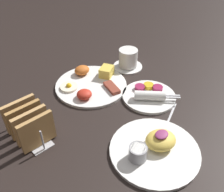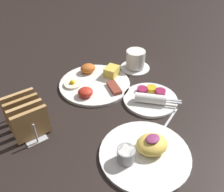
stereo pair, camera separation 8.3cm
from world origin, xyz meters
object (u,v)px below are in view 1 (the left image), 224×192
plate_breakfast (91,83)px  plate_foreground (154,148)px  coffee_cup (128,59)px  toast_rack (29,124)px  plate_condiments (149,95)px

plate_breakfast → plate_foreground: 0.36m
plate_foreground → coffee_cup: size_ratio=2.05×
toast_rack → coffee_cup: (0.48, 0.09, -0.01)m
plate_breakfast → coffee_cup: bearing=1.0°
plate_breakfast → toast_rack: size_ratio=1.77×
plate_breakfast → plate_condiments: (0.11, -0.19, -0.00)m
toast_rack → plate_foreground: bearing=-51.7°
plate_condiments → plate_foreground: 0.24m
plate_condiments → coffee_cup: coffee_cup is taller
plate_breakfast → plate_condiments: plate_breakfast is taller
plate_breakfast → coffee_cup: coffee_cup is taller
plate_foreground → coffee_cup: 0.45m
plate_foreground → toast_rack: size_ratio=1.66×
plate_foreground → plate_condiments: bearing=44.3°
plate_condiments → toast_rack: 0.41m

